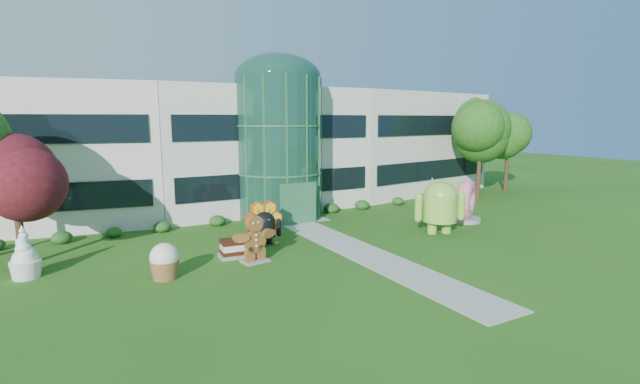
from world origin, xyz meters
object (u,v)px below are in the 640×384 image
android_green (440,203)px  donut (465,200)px  android_black (265,225)px  gingerbread (255,238)px

android_green → donut: bearing=43.5°
android_green → android_black: android_green is taller
android_black → donut: size_ratio=0.74×
gingerbread → donut: bearing=-2.9°
android_green → android_black: 10.78m
android_green → gingerbread: 12.05m
android_black → gingerbread: size_ratio=0.84×
donut → gingerbread: 15.94m
donut → android_green: bearing=171.6°
android_black → donut: 14.25m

